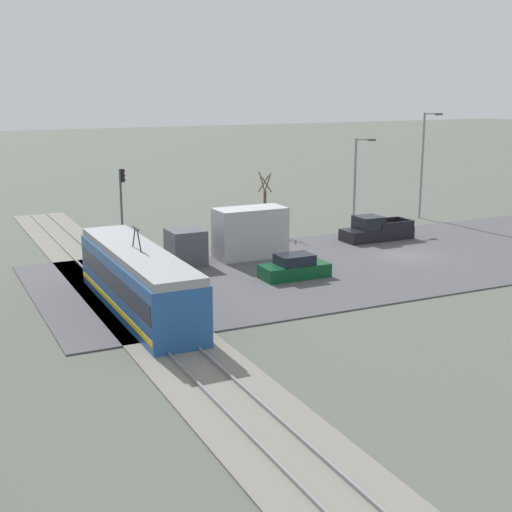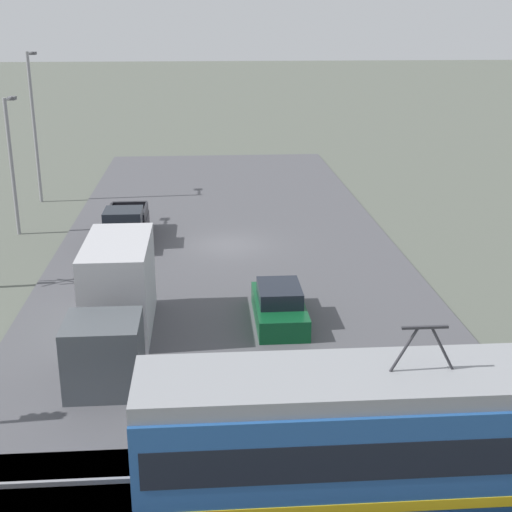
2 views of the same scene
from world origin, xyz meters
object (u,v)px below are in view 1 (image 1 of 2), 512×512
(pickup_truck, at_px, (375,231))
(street_tree, at_px, (265,206))
(sedan_car_0, at_px, (294,268))
(street_lamp_near_crossing, at_px, (424,159))
(light_rail_tram, at_px, (138,281))
(street_lamp_mid_block, at_px, (357,175))
(traffic_light_pole, at_px, (122,197))
(box_truck, at_px, (235,236))

(pickup_truck, height_order, street_tree, street_tree)
(sedan_car_0, xyz_separation_m, street_lamp_near_crossing, (13.18, -20.15, 4.59))
(pickup_truck, relative_size, street_tree, 1.15)
(light_rail_tram, bearing_deg, pickup_truck, -66.72)
(light_rail_tram, bearing_deg, street_lamp_mid_block, -57.20)
(traffic_light_pole, relative_size, street_lamp_mid_block, 0.78)
(sedan_car_0, bearing_deg, street_lamp_near_crossing, 123.20)
(light_rail_tram, xyz_separation_m, traffic_light_pole, (15.59, -3.53, 1.99))
(sedan_car_0, height_order, traffic_light_pole, traffic_light_pole)
(traffic_light_pole, distance_m, street_tree, 11.61)
(street_tree, bearing_deg, light_rail_tram, 135.82)
(pickup_truck, relative_size, traffic_light_pole, 0.98)
(light_rail_tram, bearing_deg, sedan_car_0, -77.91)
(pickup_truck, bearing_deg, light_rail_tram, 113.28)
(sedan_car_0, bearing_deg, street_lamp_mid_block, 134.71)
(pickup_truck, bearing_deg, sedan_car_0, 122.59)
(traffic_light_pole, bearing_deg, street_lamp_near_crossing, -90.35)
(box_truck, height_order, street_lamp_mid_block, street_lamp_mid_block)
(light_rail_tram, relative_size, street_tree, 2.79)
(box_truck, relative_size, street_tree, 1.69)
(street_lamp_mid_block, bearing_deg, street_tree, 87.63)
(traffic_light_pole, bearing_deg, pickup_truck, -109.89)
(pickup_truck, xyz_separation_m, traffic_light_pole, (6.43, 17.76, 2.87))
(traffic_light_pole, bearing_deg, light_rail_tram, 167.23)
(box_truck, distance_m, street_tree, 9.33)
(box_truck, bearing_deg, pickup_truck, -85.70)
(traffic_light_pole, xyz_separation_m, street_lamp_mid_block, (-0.45, -19.96, 0.60))
(sedan_car_0, relative_size, traffic_light_pole, 0.74)
(sedan_car_0, distance_m, street_lamp_near_crossing, 24.51)
(street_tree, xyz_separation_m, street_lamp_mid_block, (-0.35, -8.44, 2.05))
(sedan_car_0, distance_m, street_lamp_mid_block, 18.67)
(street_tree, bearing_deg, street_lamp_near_crossing, -90.23)
(light_rail_tram, bearing_deg, street_tree, -44.18)
(pickup_truck, xyz_separation_m, street_lamp_mid_block, (5.97, -2.20, 3.47))
(street_lamp_mid_block, bearing_deg, sedan_car_0, 134.71)
(sedan_car_0, bearing_deg, light_rail_tram, -77.91)
(traffic_light_pole, distance_m, street_lamp_mid_block, 19.98)
(street_lamp_near_crossing, distance_m, street_lamp_mid_block, 7.20)
(box_truck, bearing_deg, street_tree, -39.00)
(street_tree, bearing_deg, pickup_truck, -135.37)
(pickup_truck, height_order, street_lamp_mid_block, street_lamp_mid_block)
(light_rail_tram, bearing_deg, box_truck, -48.08)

